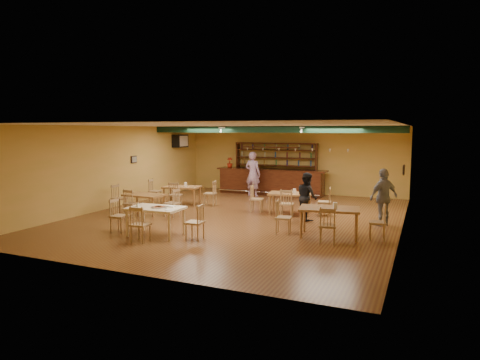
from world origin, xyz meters
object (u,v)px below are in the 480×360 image
at_px(bar_counter, 271,182).
at_px(dining_table_d, 329,222).
at_px(dining_table_b, 290,203).
at_px(patron_right_a, 307,196).
at_px(dining_table_a, 182,195).
at_px(dining_table_c, 145,204).
at_px(patron_bar, 253,174).
at_px(near_table, 156,221).

relative_size(bar_counter, dining_table_d, 3.15).
height_order(dining_table_b, patron_right_a, patron_right_a).
relative_size(dining_table_a, patron_right_a, 0.91).
bearing_deg(dining_table_c, patron_bar, 72.41).
xyz_separation_m(dining_table_a, patron_right_a, (5.18, -0.98, 0.41)).
relative_size(near_table, patron_right_a, 0.96).
bearing_deg(dining_table_c, dining_table_b, 26.84).
bearing_deg(dining_table_b, dining_table_d, -62.87).
distance_m(dining_table_a, dining_table_d, 6.88).
bearing_deg(dining_table_d, dining_table_a, 146.96).
xyz_separation_m(near_table, patron_bar, (-0.18, 7.52, 0.58)).
relative_size(bar_counter, dining_table_a, 3.58).
distance_m(dining_table_b, dining_table_d, 3.25).
relative_size(dining_table_a, patron_bar, 0.71).
bearing_deg(near_table, dining_table_d, 19.56).
xyz_separation_m(dining_table_c, dining_table_d, (6.42, -0.63, 0.05)).
xyz_separation_m(dining_table_b, dining_table_d, (1.89, -2.65, 0.04)).
relative_size(dining_table_b, patron_right_a, 0.94).
distance_m(bar_counter, dining_table_b, 4.46).
bearing_deg(dining_table_b, patron_bar, 121.54).
xyz_separation_m(dining_table_b, patron_bar, (-2.61, 3.12, 0.61)).
bearing_deg(dining_table_d, patron_right_a, 111.82).
distance_m(dining_table_a, patron_bar, 3.48).
distance_m(dining_table_d, patron_right_a, 2.18).
bearing_deg(bar_counter, patron_bar, -123.33).
relative_size(dining_table_a, near_table, 0.95).
distance_m(dining_table_b, dining_table_c, 4.96).
height_order(bar_counter, dining_table_c, bar_counter).
height_order(dining_table_d, patron_right_a, patron_right_a).
relative_size(dining_table_d, patron_right_a, 1.03).
height_order(dining_table_b, patron_bar, patron_bar).
xyz_separation_m(dining_table_b, near_table, (-2.43, -4.41, 0.03)).
bearing_deg(dining_table_b, bar_counter, 109.28).
height_order(bar_counter, patron_right_a, patron_right_a).
height_order(bar_counter, dining_table_b, bar_counter).
bearing_deg(dining_table_b, dining_table_c, -164.49).
bearing_deg(near_table, dining_table_b, 58.50).
xyz_separation_m(dining_table_a, dining_table_d, (6.27, -2.82, 0.05)).
height_order(dining_table_a, patron_right_a, patron_right_a).
xyz_separation_m(dining_table_a, near_table, (1.95, -4.58, 0.05)).
bearing_deg(patron_bar, dining_table_b, 136.80).
height_order(dining_table_d, patron_bar, patron_bar).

